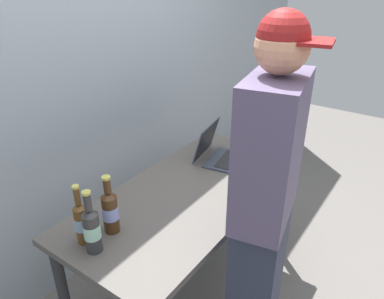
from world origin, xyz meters
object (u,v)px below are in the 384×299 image
(laptop, at_px, (220,153))
(beer_bottle_brown, at_px, (81,221))
(beer_bottle_dark, at_px, (92,229))
(person_figure, at_px, (263,222))
(beer_bottle_amber, at_px, (110,210))

(laptop, xyz_separation_m, beer_bottle_brown, (-1.04, 0.10, 0.06))
(laptop, distance_m, beer_bottle_dark, 1.05)
(laptop, height_order, person_figure, person_figure)
(beer_bottle_amber, bearing_deg, beer_bottle_dark, -166.10)
(laptop, relative_size, person_figure, 0.21)
(beer_bottle_dark, bearing_deg, person_figure, -53.37)
(laptop, xyz_separation_m, beer_bottle_amber, (-0.91, 0.05, 0.06))
(laptop, xyz_separation_m, person_figure, (-0.61, -0.58, 0.09))
(laptop, distance_m, beer_bottle_amber, 0.91)
(laptop, bearing_deg, person_figure, -136.33)
(beer_bottle_dark, relative_size, person_figure, 0.17)
(laptop, height_order, beer_bottle_brown, beer_bottle_brown)
(beer_bottle_dark, bearing_deg, beer_bottle_amber, 13.90)
(laptop, bearing_deg, beer_bottle_brown, 174.55)
(beer_bottle_brown, distance_m, beer_bottle_dark, 0.08)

